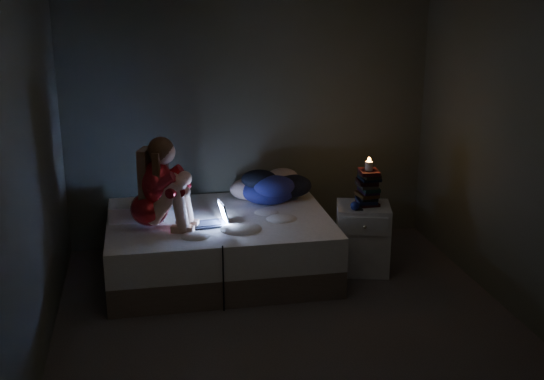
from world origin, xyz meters
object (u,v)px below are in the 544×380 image
object	(u,v)px
phone	(361,208)
laptop	(209,214)
candle	(369,165)
bed	(220,246)
nightstand	(362,238)
woman	(148,183)

from	to	relation	value
phone	laptop	bearing A→B (deg)	166.00
candle	bed	bearing A→B (deg)	173.22
laptop	nightstand	distance (m)	1.44
bed	laptop	xyz separation A→B (m)	(-0.10, -0.19, 0.38)
woman	nightstand	world-z (taller)	woman
bed	nightstand	world-z (taller)	nightstand
nightstand	laptop	bearing A→B (deg)	-164.78
woman	phone	xyz separation A→B (m)	(1.84, -0.12, -0.31)
laptop	phone	distance (m)	1.34
laptop	candle	bearing A→B (deg)	-6.53
woman	candle	world-z (taller)	woman
bed	candle	size ratio (longest dim) A/B	24.55
bed	nightstand	bearing A→B (deg)	-7.63
laptop	phone	xyz separation A→B (m)	(1.33, -0.08, -0.01)
nightstand	phone	size ratio (longest dim) A/B	4.50
laptop	bed	bearing A→B (deg)	53.67
bed	woman	xyz separation A→B (m)	(-0.61, -0.15, 0.67)
bed	nightstand	size ratio (longest dim) A/B	3.11
phone	bed	bearing A→B (deg)	157.08
candle	nightstand	bearing A→B (deg)	-157.83
bed	candle	xyz separation A→B (m)	(1.33, -0.16, 0.73)
woman	phone	world-z (taller)	woman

